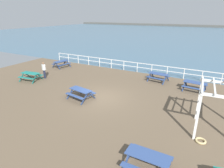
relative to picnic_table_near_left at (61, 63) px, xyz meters
name	(u,v)px	position (x,y,z in m)	size (l,w,h in m)	color
ground_plane	(100,99)	(8.81, -5.25, -0.68)	(30.00, 24.00, 0.20)	brown
sea_band	(191,35)	(8.81, 47.50, -0.58)	(142.00, 90.00, 0.01)	#476B84
distant_shoreline	(202,27)	(8.81, 90.50, -0.58)	(142.00, 6.00, 1.80)	#4C4C47
seaward_railing	(137,66)	(8.81, 2.50, 0.15)	(23.07, 0.07, 1.08)	white
picnic_table_near_left	(61,63)	(0.00, 0.00, 0.00)	(1.82, 2.05, 0.80)	#334C84
picnic_table_near_right	(148,159)	(14.36, -10.44, 0.00)	(1.80, 1.55, 0.80)	#334C84
picnic_table_far_left	(158,75)	(11.69, 0.65, 0.00)	(2.00, 1.76, 0.80)	#334C84
picnic_table_far_right	(31,75)	(0.80, -5.08, 0.00)	(1.99, 1.75, 0.80)	#1E7A70
picnic_table_seaward	(195,84)	(15.05, -0.29, 0.00)	(1.93, 1.69, 0.80)	#334C84
picnic_table_corner	(81,92)	(7.65, -6.13, 0.00)	(2.02, 1.79, 0.80)	#334C84
visitor	(44,69)	(1.44, -3.95, 0.36)	(0.51, 0.31, 1.66)	#1E2338
lattice_pergola	(224,100)	(16.84, -6.11, 1.41)	(2.57, 2.69, 2.70)	white
rope_coil	(201,141)	(16.15, -7.37, -0.53)	(0.55, 0.55, 0.11)	tan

